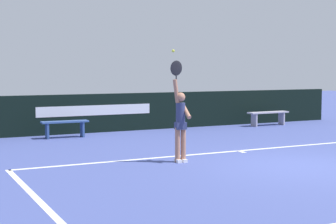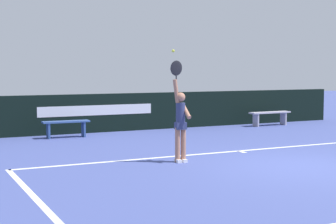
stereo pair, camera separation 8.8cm
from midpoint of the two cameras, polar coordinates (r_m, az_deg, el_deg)
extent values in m
plane|color=#414E91|center=(11.66, 14.03, -5.79)|extent=(60.00, 60.00, 0.00)
cube|color=white|center=(13.49, 7.52, -4.26)|extent=(11.48, 0.12, 0.00)
cube|color=white|center=(8.52, -14.09, -9.65)|extent=(0.12, 6.01, 0.00)
cube|color=white|center=(13.37, 7.88, -4.34)|extent=(0.12, 0.30, 0.00)
cube|color=black|center=(18.14, -2.14, 0.11)|extent=(15.62, 0.20, 1.28)
cube|color=silver|center=(17.29, -8.13, 0.19)|extent=(3.93, 0.01, 0.33)
cylinder|color=#A87158|center=(11.77, 1.48, -3.60)|extent=(0.12, 0.12, 0.79)
cylinder|color=#A87158|center=(11.72, 0.85, -3.64)|extent=(0.12, 0.12, 0.79)
cube|color=white|center=(11.81, 1.51, -5.34)|extent=(0.12, 0.25, 0.07)
cube|color=white|center=(11.75, 0.88, -5.39)|extent=(0.12, 0.25, 0.07)
cylinder|color=navy|center=(11.66, 1.17, -0.34)|extent=(0.21, 0.21, 0.56)
cube|color=navy|center=(11.69, 1.17, -1.51)|extent=(0.25, 0.22, 0.16)
sphere|color=#A87158|center=(11.63, 1.17, 1.65)|extent=(0.21, 0.21, 0.21)
cylinder|color=#A87158|center=(11.59, 0.69, 2.31)|extent=(0.17, 0.11, 0.53)
cylinder|color=#A87158|center=(11.64, 1.76, 0.12)|extent=(0.13, 0.45, 0.34)
ellipsoid|color=black|center=(11.58, 0.70, 4.85)|extent=(0.32, 0.06, 0.37)
cylinder|color=black|center=(11.58, 0.70, 3.91)|extent=(0.03, 0.03, 0.18)
sphere|color=yellow|center=(11.52, 0.36, 6.73)|extent=(0.06, 0.06, 0.06)
cube|color=#AEA8BA|center=(19.68, 10.83, -0.04)|extent=(1.69, 0.39, 0.05)
cube|color=#AEA8BA|center=(19.32, 9.33, -0.84)|extent=(0.06, 0.32, 0.49)
cube|color=#AEA8BA|center=(20.11, 12.26, -0.67)|extent=(0.06, 0.32, 0.49)
cube|color=#324F8B|center=(16.19, -11.43, -1.06)|extent=(1.44, 0.40, 0.05)
cube|color=#324F8B|center=(16.10, -13.30, -2.01)|extent=(0.07, 0.32, 0.49)
cube|color=#324F8B|center=(16.35, -9.56, -1.84)|extent=(0.07, 0.32, 0.49)
camera|label=1|loc=(0.04, -90.22, -0.02)|focal=55.44mm
camera|label=2|loc=(0.04, 89.78, 0.02)|focal=55.44mm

